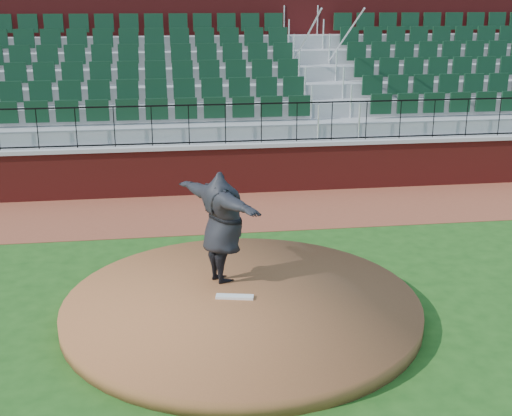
{
  "coord_description": "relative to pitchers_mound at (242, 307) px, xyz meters",
  "views": [
    {
      "loc": [
        -1.61,
        -9.8,
        4.93
      ],
      "look_at": [
        0.0,
        1.5,
        1.3
      ],
      "focal_mm": 47.2,
      "sensor_mm": 36.0,
      "label": 1
    }
  ],
  "objects": [
    {
      "name": "ground",
      "position": [
        0.45,
        0.02,
        -0.12
      ],
      "size": [
        90.0,
        90.0,
        0.0
      ],
      "primitive_type": "plane",
      "color": "#1C4A15",
      "rests_on": "ground"
    },
    {
      "name": "warning_track",
      "position": [
        0.45,
        5.42,
        -0.12
      ],
      "size": [
        34.0,
        3.2,
        0.01
      ],
      "primitive_type": "cube",
      "color": "brown",
      "rests_on": "ground"
    },
    {
      "name": "field_wall",
      "position": [
        0.45,
        7.02,
        0.47
      ],
      "size": [
        34.0,
        0.35,
        1.2
      ],
      "primitive_type": "cube",
      "color": "maroon",
      "rests_on": "ground"
    },
    {
      "name": "wall_cap",
      "position": [
        0.45,
        7.02,
        1.12
      ],
      "size": [
        34.0,
        0.45,
        0.1
      ],
      "primitive_type": "cube",
      "color": "#B7B7B7",
      "rests_on": "field_wall"
    },
    {
      "name": "wall_railing",
      "position": [
        0.45,
        7.02,
        1.67
      ],
      "size": [
        34.0,
        0.05,
        1.0
      ],
      "primitive_type": null,
      "color": "black",
      "rests_on": "wall_cap"
    },
    {
      "name": "seating_stands",
      "position": [
        0.45,
        9.74,
        2.18
      ],
      "size": [
        34.0,
        5.1,
        4.6
      ],
      "primitive_type": null,
      "color": "gray",
      "rests_on": "ground"
    },
    {
      "name": "concourse_wall",
      "position": [
        0.45,
        12.54,
        2.62
      ],
      "size": [
        34.0,
        0.5,
        5.5
      ],
      "primitive_type": "cube",
      "color": "maroon",
      "rests_on": "ground"
    },
    {
      "name": "pitchers_mound",
      "position": [
        0.0,
        0.0,
        0.0
      ],
      "size": [
        5.72,
        5.72,
        0.25
      ],
      "primitive_type": "cylinder",
      "color": "brown",
      "rests_on": "ground"
    },
    {
      "name": "pitching_rubber",
      "position": [
        -0.1,
        0.08,
        0.15
      ],
      "size": [
        0.63,
        0.28,
        0.04
      ],
      "primitive_type": "cube",
      "rotation": [
        0.0,
        0.0,
        -0.21
      ],
      "color": "white",
      "rests_on": "pitchers_mound"
    },
    {
      "name": "pitcher",
      "position": [
        -0.23,
        0.82,
        1.09
      ],
      "size": [
        1.66,
        2.4,
        1.93
      ],
      "primitive_type": "imported",
      "rotation": [
        0.0,
        0.0,
        2.05
      ],
      "color": "black",
      "rests_on": "pitchers_mound"
    }
  ]
}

